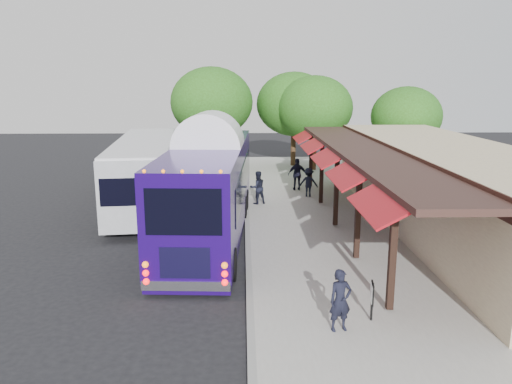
% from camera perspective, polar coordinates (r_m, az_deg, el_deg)
% --- Properties ---
extents(ground, '(90.00, 90.00, 0.00)m').
position_cam_1_polar(ground, '(17.41, -1.02, -8.27)').
color(ground, black).
rests_on(ground, ground).
extents(sidewalk, '(10.00, 40.00, 0.15)m').
position_cam_1_polar(sidewalk, '(21.79, 12.18, -4.04)').
color(sidewalk, '#9E9B93').
rests_on(sidewalk, ground).
extents(curb, '(0.20, 40.00, 0.16)m').
position_cam_1_polar(curb, '(21.18, -0.98, -4.23)').
color(curb, gray).
rests_on(curb, ground).
extents(station_shelter, '(8.15, 20.00, 3.60)m').
position_cam_1_polar(station_shelter, '(22.41, 20.82, 0.55)').
color(station_shelter, tan).
rests_on(station_shelter, ground).
extents(coach_bus, '(3.31, 12.59, 3.99)m').
position_cam_1_polar(coach_bus, '(20.07, -5.27, 0.87)').
color(coach_bus, '#20085D').
rests_on(coach_bus, ground).
extents(city_bus, '(4.01, 12.68, 3.35)m').
position_cam_1_polar(city_bus, '(25.73, -12.48, 2.54)').
color(city_bus, '#979B9F').
rests_on(city_bus, ground).
extents(ped_a, '(0.65, 0.50, 1.57)m').
position_cam_1_polar(ped_a, '(12.66, 9.61, -12.12)').
color(ped_a, black).
rests_on(ped_a, sidewalk).
extents(ped_b, '(0.98, 0.88, 1.66)m').
position_cam_1_polar(ped_b, '(24.98, 0.18, 0.51)').
color(ped_b, black).
rests_on(ped_b, sidewalk).
extents(ped_c, '(1.06, 0.46, 1.81)m').
position_cam_1_polar(ped_c, '(28.25, 4.75, 2.02)').
color(ped_c, black).
rests_on(ped_c, sidewalk).
extents(ped_d, '(1.08, 0.73, 1.54)m').
position_cam_1_polar(ped_d, '(26.74, 6.02, 1.11)').
color(ped_d, black).
rests_on(ped_d, sidewalk).
extents(sign_board, '(0.12, 0.46, 1.02)m').
position_cam_1_polar(sign_board, '(13.35, 13.14, -11.40)').
color(sign_board, black).
rests_on(sign_board, sidewalk).
extents(tree_left, '(5.37, 5.37, 6.88)m').
position_cam_1_polar(tree_left, '(36.41, 4.35, 9.98)').
color(tree_left, '#382314').
rests_on(tree_left, ground).
extents(tree_mid, '(5.16, 5.16, 6.61)m').
position_cam_1_polar(tree_mid, '(34.72, 6.74, 9.51)').
color(tree_mid, '#382314').
rests_on(tree_mid, ground).
extents(tree_right, '(4.60, 4.60, 5.89)m').
position_cam_1_polar(tree_right, '(34.57, 16.80, 8.26)').
color(tree_right, '#382314').
rests_on(tree_right, ground).
extents(tree_far, '(5.61, 5.61, 7.19)m').
position_cam_1_polar(tree_far, '(34.63, -5.09, 10.18)').
color(tree_far, '#382314').
rests_on(tree_far, ground).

